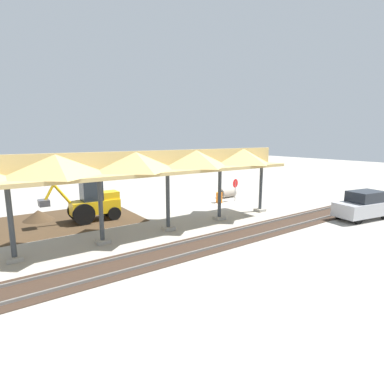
# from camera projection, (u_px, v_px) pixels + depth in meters

# --- Properties ---
(ground_plane) EXTENTS (120.00, 120.00, 0.00)m
(ground_plane) POSITION_uv_depth(u_px,v_px,m) (207.00, 204.00, 25.77)
(ground_plane) COLOR #9E998E
(dirt_work_zone) EXTENTS (9.24, 7.00, 0.01)m
(dirt_work_zone) POSITION_uv_depth(u_px,v_px,m) (67.00, 220.00, 20.73)
(dirt_work_zone) COLOR #42301E
(dirt_work_zone) RESTS_ON ground
(platform_canopy) EXTENTS (21.85, 3.20, 4.90)m
(platform_canopy) POSITION_uv_depth(u_px,v_px,m) (135.00, 164.00, 16.65)
(platform_canopy) COLOR #9E998E
(platform_canopy) RESTS_ON ground
(rail_tracks) EXTENTS (60.00, 2.58, 0.15)m
(rail_tracks) POSITION_uv_depth(u_px,v_px,m) (281.00, 225.00, 19.51)
(rail_tracks) COLOR slate
(rail_tracks) RESTS_ON ground
(stop_sign) EXTENTS (0.75, 0.20, 2.00)m
(stop_sign) POSITION_uv_depth(u_px,v_px,m) (235.00, 186.00, 26.70)
(stop_sign) COLOR gray
(stop_sign) RESTS_ON ground
(backhoe) EXTENTS (5.06, 1.74, 2.82)m
(backhoe) POSITION_uv_depth(u_px,v_px,m) (93.00, 202.00, 20.42)
(backhoe) COLOR #EAB214
(backhoe) RESTS_ON ground
(dirt_mound) EXTENTS (4.07, 4.07, 1.42)m
(dirt_mound) POSITION_uv_depth(u_px,v_px,m) (39.00, 220.00, 20.74)
(dirt_mound) COLOR #42301E
(dirt_mound) RESTS_ON ground
(concrete_pipe) EXTENTS (1.57, 0.91, 0.90)m
(concrete_pipe) POSITION_uv_depth(u_px,v_px,m) (227.00, 193.00, 28.58)
(concrete_pipe) COLOR #9E9384
(concrete_pipe) RESTS_ON ground
(distant_parked_car) EXTENTS (4.43, 2.42, 1.98)m
(distant_parked_car) POSITION_uv_depth(u_px,v_px,m) (363.00, 205.00, 20.83)
(distant_parked_car) COLOR #B7B7BC
(distant_parked_car) RESTS_ON ground
(traffic_barrel) EXTENTS (0.56, 0.56, 0.90)m
(traffic_barrel) POSITION_uv_depth(u_px,v_px,m) (219.00, 198.00, 26.27)
(traffic_barrel) COLOR orange
(traffic_barrel) RESTS_ON ground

